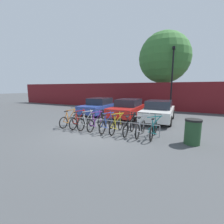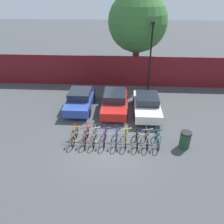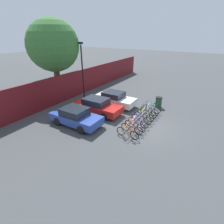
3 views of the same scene
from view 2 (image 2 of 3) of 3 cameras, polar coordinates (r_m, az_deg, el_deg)
The scene contains 18 objects.
ground_plane at distance 12.77m, azimuth -0.97°, elevation -9.44°, with size 120.00×120.00×0.00m, color #424447.
hoarding_wall at distance 20.52m, azimuth 0.99°, elevation 10.64°, with size 36.00×0.16×2.79m, color maroon.
bike_rack at distance 12.98m, azimuth 0.97°, elevation -5.91°, with size 5.40×0.04×0.57m.
bicycle_orange at distance 13.24m, azimuth -9.69°, elevation -6.28°, with size 0.68×1.71×1.05m.
bicycle_red at distance 13.11m, azimuth -6.74°, elevation -6.43°, with size 0.68×1.71×1.05m.
bicycle_white at distance 13.03m, azimuth -4.51°, elevation -6.53°, with size 0.68×1.71×1.05m.
bicycle_purple at distance 12.97m, azimuth -1.88°, elevation -6.64°, with size 0.68×1.71×1.05m.
bicycle_blue at distance 12.93m, azimuth 1.18°, elevation -6.75°, with size 0.68×1.71×1.05m.
bicycle_yellow at distance 12.93m, azimuth 3.58°, elevation -6.82°, with size 0.68×1.71×1.05m.
bicycle_black at distance 12.96m, azimuth 6.52°, elevation -6.89°, with size 0.68×1.71×1.05m.
bicycle_silver at distance 13.01m, azimuth 9.04°, elevation -6.94°, with size 0.68×1.71×1.05m.
bicycle_teal at distance 13.09m, azimuth 11.70°, elevation -6.97°, with size 0.68×1.71×1.05m.
car_blue at distance 16.77m, azimuth -8.31°, elevation 3.25°, with size 1.91×4.15×1.40m.
car_red at distance 16.35m, azimuth 0.74°, elevation 2.86°, with size 1.91×4.51×1.40m.
car_white at distance 16.06m, azimuth 9.04°, elevation 1.93°, with size 1.91×4.19×1.40m.
lamp_post at distance 19.13m, azimuth 10.03°, elevation 14.63°, with size 0.24×0.44×5.81m.
trash_bin at distance 13.23m, azimuth 18.55°, elevation -6.86°, with size 0.63×0.63×1.03m.
tree_behind_hoarding at distance 21.39m, azimuth 6.70°, elevation 22.28°, with size 5.37×5.37×8.12m.
Camera 2 is at (0.80, -9.90, 8.03)m, focal length 35.00 mm.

